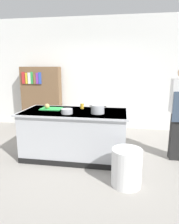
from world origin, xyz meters
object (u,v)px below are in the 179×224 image
(mixing_bowl, at_px, (67,111))
(trash_bin, at_px, (127,167))
(juice_cup, at_px, (82,106))
(onion, at_px, (47,106))
(stock_pot, at_px, (98,109))
(bookshelf, at_px, (42,97))

(mixing_bowl, bearing_deg, trash_bin, -30.30)
(juice_cup, height_order, trash_bin, juice_cup)
(juice_cup, bearing_deg, onion, -163.50)
(onion, distance_m, juice_cup, 0.68)
(onion, xyz_separation_m, stock_pot, (1.00, -0.17, 0.01))
(stock_pot, bearing_deg, trash_bin, -54.33)
(stock_pot, relative_size, juice_cup, 3.01)
(mixing_bowl, relative_size, juice_cup, 2.05)
(mixing_bowl, distance_m, juice_cup, 0.50)
(onion, height_order, trash_bin, onion)
(trash_bin, bearing_deg, mixing_bowl, 149.70)
(bookshelf, bearing_deg, trash_bin, -48.20)
(stock_pot, xyz_separation_m, bookshelf, (-1.83, 1.91, -0.12))
(stock_pot, relative_size, mixing_bowl, 1.47)
(onion, bearing_deg, mixing_bowl, -30.66)
(trash_bin, bearing_deg, stock_pot, 125.67)
(stock_pot, distance_m, bookshelf, 2.65)
(onion, xyz_separation_m, juice_cup, (0.65, 0.19, -0.02))
(trash_bin, bearing_deg, bookshelf, 131.80)
(mixing_bowl, distance_m, trash_bin, 1.39)
(onion, distance_m, mixing_bowl, 0.55)
(bookshelf, bearing_deg, juice_cup, -46.31)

